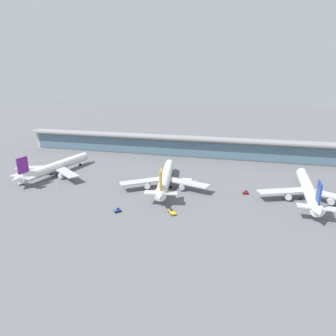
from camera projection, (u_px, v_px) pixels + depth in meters
name	position (u px, v px, depth m)	size (l,w,h in m)	color
ground_plane	(162.00, 189.00, 153.85)	(1200.00, 1200.00, 0.00)	slate
airliner_left_stand	(55.00, 167.00, 175.02)	(47.96, 62.98, 16.81)	white
airliner_centre_stand	(165.00, 178.00, 154.70)	(47.91, 62.95, 16.81)	white
airliner_right_stand	(308.00, 190.00, 138.44)	(48.49, 63.14, 16.81)	white
service_truck_near_nose_white	(21.00, 183.00, 159.46)	(2.13, 3.09, 2.05)	silver
service_truck_under_wing_red	(246.00, 193.00, 146.41)	(3.26, 2.55, 2.05)	#B21E1E
service_truck_mid_apron_blue	(117.00, 210.00, 126.18)	(3.14, 3.29, 2.05)	#234C9E
service_truck_by_tail_yellow	(172.00, 212.00, 124.81)	(5.28, 6.18, 2.70)	yellow
service_truck_on_taxiway_grey	(189.00, 180.00, 161.73)	(8.61, 2.53, 2.95)	gray
terminal_building	(187.00, 146.00, 219.07)	(270.82, 12.80, 15.20)	#B2ADA3
safety_cone_alpha	(12.00, 184.00, 160.16)	(0.62, 0.62, 0.70)	orange
safety_cone_bravo	(60.00, 190.00, 151.99)	(0.62, 0.62, 0.70)	orange
safety_cone_charlie	(38.00, 186.00, 157.61)	(0.62, 0.62, 0.70)	orange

